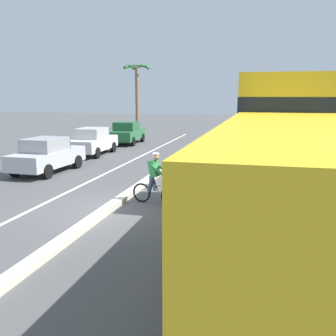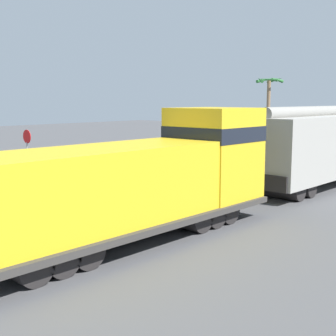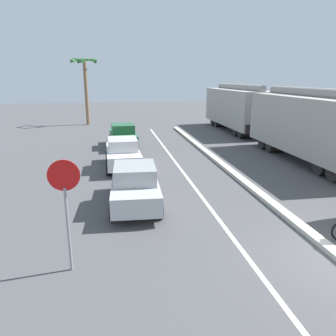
% 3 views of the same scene
% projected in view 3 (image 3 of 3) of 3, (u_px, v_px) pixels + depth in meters
% --- Properties ---
extents(median_curb, '(0.36, 36.00, 0.16)m').
position_uv_depth(median_curb, '(251.00, 187.00, 14.33)').
color(median_curb, beige).
rests_on(median_curb, ground).
extents(lane_stripe, '(0.14, 36.00, 0.01)m').
position_uv_depth(lane_stripe, '(198.00, 192.00, 13.97)').
color(lane_stripe, silver).
rests_on(lane_stripe, ground).
extents(hopper_car_lead, '(2.90, 10.60, 4.18)m').
position_uv_depth(hopper_car_lead, '(312.00, 126.00, 18.57)').
color(hopper_car_lead, '#9F9C95').
rests_on(hopper_car_lead, ground).
extents(hopper_car_middle, '(2.90, 10.60, 4.18)m').
position_uv_depth(hopper_car_middle, '(238.00, 108.00, 29.60)').
color(hopper_car_middle, '#A4A29A').
rests_on(hopper_car_middle, ground).
extents(parked_car_silver, '(1.96, 4.26, 1.62)m').
position_uv_depth(parked_car_silver, '(135.00, 185.00, 12.32)').
color(parked_car_silver, '#B7BABF').
rests_on(parked_car_silver, ground).
extents(parked_car_white, '(1.91, 4.24, 1.62)m').
position_uv_depth(parked_car_white, '(123.00, 153.00, 17.54)').
color(parked_car_white, silver).
rests_on(parked_car_white, ground).
extents(parked_car_green, '(1.99, 4.28, 1.62)m').
position_uv_depth(parked_car_green, '(123.00, 135.00, 22.93)').
color(parked_car_green, '#286B3D').
rests_on(parked_car_green, ground).
extents(stop_sign, '(0.76, 0.08, 2.88)m').
position_uv_depth(stop_sign, '(65.00, 195.00, 7.80)').
color(stop_sign, gray).
rests_on(stop_sign, ground).
extents(palm_tree_near, '(2.67, 2.72, 6.78)m').
position_uv_depth(palm_tree_near, '(85.00, 76.00, 32.82)').
color(palm_tree_near, '#846647').
rests_on(palm_tree_near, ground).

